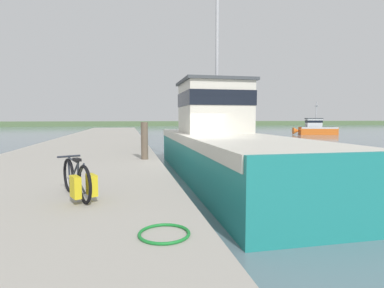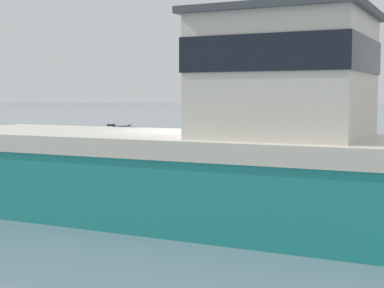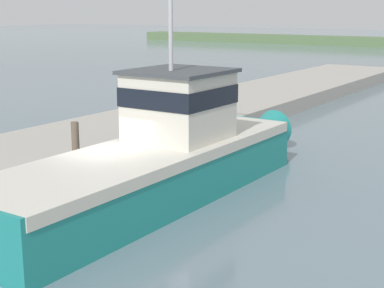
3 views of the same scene
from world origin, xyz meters
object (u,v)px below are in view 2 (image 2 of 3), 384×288
Objects in this scene: fishing_boat_main at (238,155)px; mooring_post at (258,135)px; bicycle_touring at (110,138)px; water_bottle_by_bike at (151,146)px.

fishing_boat_main is 3.17m from mooring_post.
fishing_boat_main is 11.07× the size of mooring_post.
bicycle_touring is 1.18× the size of mooring_post.
fishing_boat_main is 9.37× the size of bicycle_touring.
fishing_boat_main is 7.52m from bicycle_touring.
mooring_post is at bearing 49.71° from bicycle_touring.
mooring_post is 6.85× the size of water_bottle_by_bike.
bicycle_touring is 1.28m from water_bottle_by_bike.
fishing_boat_main is 75.79× the size of water_bottle_by_bike.
mooring_post is 4.52m from water_bottle_by_bike.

